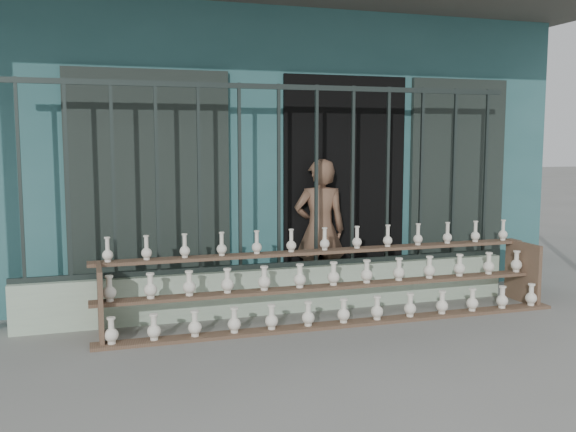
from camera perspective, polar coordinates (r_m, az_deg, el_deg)
name	(u,v)px	position (r m, az deg, el deg)	size (l,w,h in m)	color
ground	(325,352)	(5.32, 3.32, -11.98)	(60.00, 60.00, 0.00)	slate
workshop_building	(219,147)	(9.12, -6.14, 6.15)	(7.40, 6.60, 3.21)	#2F6365
parapet_wall	(279,290)	(6.45, -0.81, -6.56)	(5.00, 0.20, 0.45)	#B0CAAD
security_fence	(279,177)	(6.28, -0.83, 3.47)	(5.00, 0.04, 1.80)	#283330
shelf_rack	(334,282)	(6.17, 4.13, -5.87)	(4.50, 0.68, 0.85)	brown
elderly_woman	(320,230)	(6.86, 2.86, -1.23)	(0.55, 0.36, 1.51)	brown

